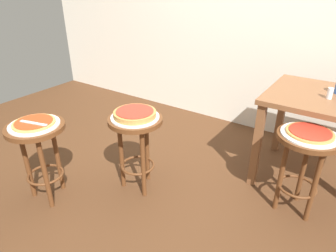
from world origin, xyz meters
The scene contains 12 objects.
ground_plane centered at (0.00, 0.00, 0.00)m, with size 6.00×6.00×0.00m, color #4C2D19.
stool_foreground centered at (-0.77, -0.50, 0.48)m, with size 0.42×0.42×0.64m.
serving_plate_foreground centered at (-0.77, -0.50, 0.64)m, with size 0.35×0.35×0.01m, color white.
pizza_foreground centered at (-0.77, -0.50, 0.66)m, with size 0.29×0.29×0.02m.
stool_middle centered at (-0.26, 0.00, 0.48)m, with size 0.42×0.42×0.64m.
serving_plate_middle centered at (-0.26, 0.00, 0.64)m, with size 0.37×0.37×0.01m, color silver.
pizza_middle centered at (-0.26, 0.00, 0.67)m, with size 0.32×0.32×0.05m.
stool_leftside centered at (0.88, 0.44, 0.48)m, with size 0.42×0.42×0.64m.
serving_plate_leftside centered at (0.88, 0.44, 0.64)m, with size 0.37×0.37×0.01m, color white.
pizza_leftside centered at (0.88, 0.44, 0.66)m, with size 0.31×0.31×0.02m.
condiment_shaker centered at (0.91, 0.85, 0.81)m, with size 0.04×0.04×0.08m, color white.
pizza_server_knife centered at (-0.74, -0.52, 0.67)m, with size 0.22×0.02×0.01m, color silver.
Camera 1 is at (1.09, -1.54, 1.59)m, focal length 32.02 mm.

